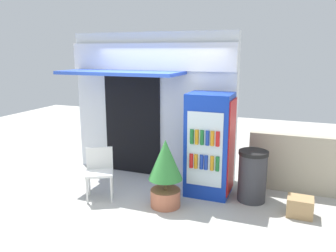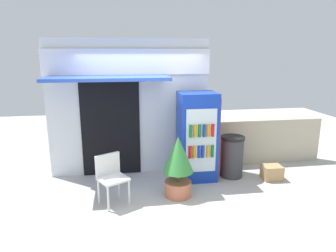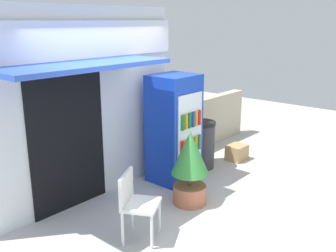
% 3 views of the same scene
% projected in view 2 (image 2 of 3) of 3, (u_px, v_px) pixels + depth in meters
% --- Properties ---
extents(ground, '(16.00, 16.00, 0.00)m').
position_uv_depth(ground, '(149.00, 201.00, 5.24)').
color(ground, beige).
extents(storefront_building, '(3.29, 1.15, 2.79)m').
position_uv_depth(storefront_building, '(128.00, 105.00, 6.25)').
color(storefront_building, silver).
rests_on(storefront_building, ground).
extents(drink_cooler, '(0.75, 0.70, 1.76)m').
position_uv_depth(drink_cooler, '(197.00, 136.00, 6.03)').
color(drink_cooler, '#1438B2').
rests_on(drink_cooler, ground).
extents(plastic_chair, '(0.58, 0.57, 0.85)m').
position_uv_depth(plastic_chair, '(111.00, 175.00, 5.10)').
color(plastic_chair, silver).
rests_on(plastic_chair, ground).
extents(potted_plant_near_shop, '(0.54, 0.54, 1.10)m').
position_uv_depth(potted_plant_near_shop, '(178.00, 163.00, 5.31)').
color(potted_plant_near_shop, '#BC6B4C').
rests_on(potted_plant_near_shop, ground).
extents(trash_bin, '(0.48, 0.48, 0.86)m').
position_uv_depth(trash_bin, '(232.00, 156.00, 6.22)').
color(trash_bin, '#38383D').
rests_on(trash_bin, ground).
extents(stone_boundary_wall, '(2.51, 0.21, 1.03)m').
position_uv_depth(stone_boundary_wall, '(267.00, 141.00, 7.02)').
color(stone_boundary_wall, '#B7AD93').
rests_on(stone_boundary_wall, ground).
extents(cardboard_box, '(0.38, 0.32, 0.29)m').
position_uv_depth(cardboard_box, '(272.00, 173.00, 6.13)').
color(cardboard_box, tan).
rests_on(cardboard_box, ground).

